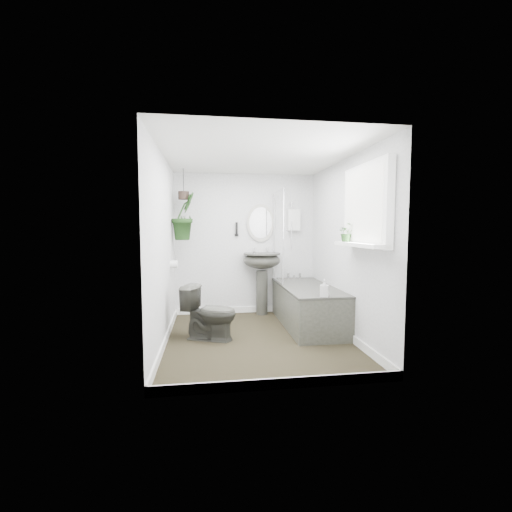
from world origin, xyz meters
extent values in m
cube|color=#2C2519|center=(0.00, 0.00, -0.01)|extent=(2.30, 2.80, 0.02)
cube|color=white|center=(0.00, 0.00, 2.31)|extent=(2.30, 2.80, 0.02)
cube|color=white|center=(0.00, 1.41, 1.15)|extent=(2.30, 0.02, 2.30)
cube|color=white|center=(0.00, -1.41, 1.15)|extent=(2.30, 0.02, 2.30)
cube|color=white|center=(-1.16, 0.00, 1.15)|extent=(0.02, 2.80, 2.30)
cube|color=white|center=(1.16, 0.00, 1.15)|extent=(0.02, 2.80, 2.30)
cube|color=white|center=(0.00, 0.00, 0.05)|extent=(2.30, 2.80, 0.10)
cube|color=white|center=(0.80, 1.34, 1.55)|extent=(0.20, 0.10, 0.35)
ellipsoid|color=#B7B4A7|center=(0.25, 1.37, 1.50)|extent=(0.46, 0.03, 0.62)
cylinder|color=black|center=(-0.15, 1.36, 1.40)|extent=(0.04, 0.04, 0.22)
cylinder|color=white|center=(-1.10, 0.70, 0.90)|extent=(0.11, 0.11, 0.11)
cube|color=white|center=(1.09, -0.70, 1.65)|extent=(0.08, 1.00, 0.90)
cube|color=white|center=(1.02, -0.70, 1.23)|extent=(0.18, 1.00, 0.04)
cube|color=white|center=(1.04, -0.70, 1.65)|extent=(0.01, 0.86, 0.76)
imported|color=#363630|center=(-0.60, 0.07, 0.34)|extent=(0.77, 0.60, 0.69)
imported|color=black|center=(1.00, -0.40, 1.36)|extent=(0.21, 0.19, 0.22)
imported|color=black|center=(-0.97, 1.04, 1.60)|extent=(0.50, 0.51, 0.72)
imported|color=black|center=(0.77, -0.29, 0.69)|extent=(0.13, 0.13, 0.21)
cylinder|color=black|center=(-0.97, 1.04, 1.90)|extent=(0.16, 0.16, 0.12)
camera|label=1|loc=(-0.62, -4.23, 1.40)|focal=24.00mm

